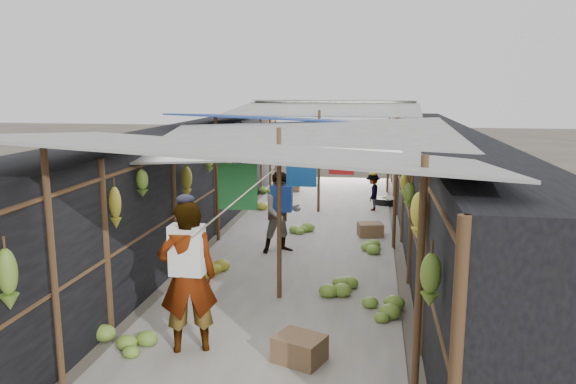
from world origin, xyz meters
The scene contains 13 objects.
aisle_slab centered at (0.00, 6.50, 0.01)m, with size 3.60×16.00×0.02m, color #9E998E.
stall_left centered at (-2.70, 6.50, 1.15)m, with size 1.40×15.00×2.30m, color black.
stall_right centered at (2.70, 6.50, 1.15)m, with size 1.40×15.00×2.30m, color black.
crate_near centered at (0.57, 1.06, 0.16)m, with size 0.54×0.44×0.33m, color brown.
crate_mid centered at (1.33, 6.79, 0.15)m, with size 0.51×0.41×0.31m, color brown.
crate_back centered at (-1.08, 11.71, 0.15)m, with size 0.48×0.39×0.30m, color brown.
black_basin centered at (1.70, 10.22, 0.09)m, with size 0.62×0.62×0.19m, color black.
vendor_elderly centered at (-0.79, 1.15, 0.94)m, with size 0.69×0.45×1.88m, color white.
shopper_blue centered at (-0.36, 5.40, 0.79)m, with size 0.77×0.60×1.58m, color #214BA6.
vendor_seated centered at (1.37, 9.39, 0.48)m, with size 0.63×0.36×0.97m, color #4E4B44.
market_canopy centered at (0.03, 6.84, 2.40)m, with size 5.62×15.20×2.77m.
hanging_bananas centered at (-0.08, 6.06, 1.62)m, with size 3.96×14.33×0.86m.
floor_bananas centered at (-0.53, 5.92, 0.15)m, with size 3.93×10.93×0.34m.
Camera 1 is at (1.35, -4.97, 3.19)m, focal length 35.00 mm.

